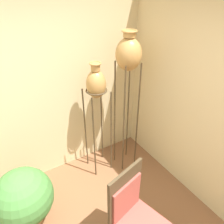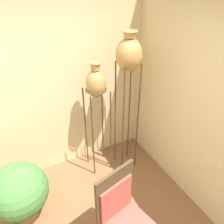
{
  "view_description": "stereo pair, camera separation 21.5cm",
  "coord_description": "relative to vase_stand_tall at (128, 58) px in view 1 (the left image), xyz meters",
  "views": [
    {
      "loc": [
        -0.23,
        -0.8,
        2.58
      ],
      "look_at": [
        1.13,
        1.39,
        0.98
      ],
      "focal_mm": 35.0,
      "sensor_mm": 36.0,
      "label": 1
    },
    {
      "loc": [
        -0.04,
        -0.9,
        2.58
      ],
      "look_at": [
        1.13,
        1.39,
        0.98
      ],
      "focal_mm": 35.0,
      "sensor_mm": 36.0,
      "label": 2
    }
  ],
  "objects": [
    {
      "name": "wall_back",
      "position": [
        -1.32,
        0.49,
        -0.39
      ],
      "size": [
        7.58,
        0.06,
        2.7
      ],
      "color": "beige",
      "rests_on": "ground_plane"
    },
    {
      "name": "vase_stand_tall",
      "position": [
        0.0,
        0.0,
        0.0
      ],
      "size": [
        0.32,
        0.32,
        2.06
      ],
      "color": "#473823",
      "rests_on": "ground_plane"
    },
    {
      "name": "vase_stand_medium",
      "position": [
        -0.39,
        0.14,
        -0.36
      ],
      "size": [
        0.3,
        0.3,
        1.71
      ],
      "color": "#473823",
      "rests_on": "ground_plane"
    },
    {
      "name": "chair",
      "position": [
        -0.69,
        -1.16,
        -1.13
      ],
      "size": [
        0.59,
        0.62,
        1.11
      ],
      "rotation": [
        0.0,
        0.0,
        0.25
      ],
      "color": "#473823",
      "rests_on": "ground_plane"
    },
    {
      "name": "potted_plant",
      "position": [
        -1.57,
        -0.27,
        -1.27
      ],
      "size": [
        0.67,
        0.67,
        0.82
      ],
      "color": "olive",
      "rests_on": "ground_plane"
    }
  ]
}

